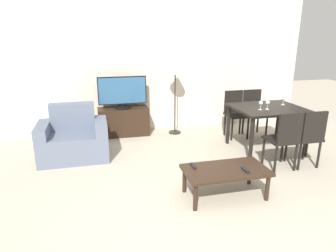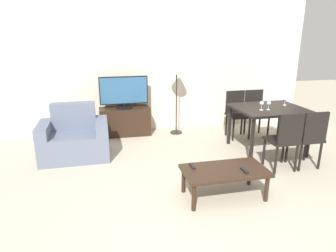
{
  "view_description": "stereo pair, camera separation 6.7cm",
  "coord_description": "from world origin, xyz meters",
  "px_view_note": "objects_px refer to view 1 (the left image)",
  "views": [
    {
      "loc": [
        -0.91,
        -2.04,
        1.92
      ],
      "look_at": [
        0.06,
        1.93,
        0.65
      ],
      "focal_mm": 32.0,
      "sensor_mm": 36.0,
      "label": 1
    },
    {
      "loc": [
        -0.85,
        -2.06,
        1.92
      ],
      "look_at": [
        0.06,
        1.93,
        0.65
      ],
      "focal_mm": 32.0,
      "sensor_mm": 36.0,
      "label": 2
    }
  ],
  "objects_px": {
    "dining_chair_far_left": "(235,111)",
    "wine_glass_center": "(261,104)",
    "armchair": "(74,140)",
    "dining_chair_far": "(254,110)",
    "dining_table": "(268,113)",
    "remote_primary": "(245,170)",
    "remote_secondary": "(193,166)",
    "dining_chair_near_right": "(308,135)",
    "coffee_table": "(226,172)",
    "floor_lamp": "(175,71)",
    "dining_chair_near": "(284,138)",
    "tv_stand": "(124,122)",
    "wine_glass_right": "(268,103)",
    "tv": "(122,93)",
    "wine_glass_left": "(284,99)"
  },
  "relations": [
    {
      "from": "dining_chair_far",
      "to": "dining_chair_near_right",
      "type": "bearing_deg",
      "value": -90.0
    },
    {
      "from": "armchair",
      "to": "remote_primary",
      "type": "distance_m",
      "value": 2.72
    },
    {
      "from": "floor_lamp",
      "to": "dining_chair_far",
      "type": "bearing_deg",
      "value": -16.68
    },
    {
      "from": "coffee_table",
      "to": "wine_glass_center",
      "type": "relative_size",
      "value": 6.92
    },
    {
      "from": "dining_chair_near_right",
      "to": "remote_secondary",
      "type": "distance_m",
      "value": 1.91
    },
    {
      "from": "dining_table",
      "to": "remote_primary",
      "type": "relative_size",
      "value": 7.45
    },
    {
      "from": "remote_primary",
      "to": "dining_chair_far",
      "type": "bearing_deg",
      "value": 58.89
    },
    {
      "from": "dining_chair_far_left",
      "to": "dining_chair_near_right",
      "type": "bearing_deg",
      "value": -75.96
    },
    {
      "from": "dining_chair_far",
      "to": "dining_table",
      "type": "bearing_deg",
      "value": -104.04
    },
    {
      "from": "armchair",
      "to": "coffee_table",
      "type": "xyz_separation_m",
      "value": [
        1.84,
        -1.69,
        0.02
      ]
    },
    {
      "from": "armchair",
      "to": "wine_glass_right",
      "type": "relative_size",
      "value": 7.21
    },
    {
      "from": "dining_chair_near_right",
      "to": "wine_glass_right",
      "type": "xyz_separation_m",
      "value": [
        -0.3,
        0.65,
        0.35
      ]
    },
    {
      "from": "tv_stand",
      "to": "wine_glass_right",
      "type": "distance_m",
      "value": 2.7
    },
    {
      "from": "wine_glass_center",
      "to": "tv",
      "type": "bearing_deg",
      "value": 144.35
    },
    {
      "from": "dining_chair_near",
      "to": "dining_chair_near_right",
      "type": "xyz_separation_m",
      "value": [
        0.39,
        0.0,
        0.0
      ]
    },
    {
      "from": "tv_stand",
      "to": "dining_chair_near",
      "type": "relative_size",
      "value": 1.1
    },
    {
      "from": "wine_glass_center",
      "to": "wine_glass_right",
      "type": "relative_size",
      "value": 1.0
    },
    {
      "from": "dining_chair_near_right",
      "to": "wine_glass_center",
      "type": "xyz_separation_m",
      "value": [
        -0.42,
        0.66,
        0.35
      ]
    },
    {
      "from": "tv_stand",
      "to": "remote_secondary",
      "type": "distance_m",
      "value": 2.56
    },
    {
      "from": "wine_glass_center",
      "to": "dining_chair_near",
      "type": "bearing_deg",
      "value": -87.77
    },
    {
      "from": "wine_glass_center",
      "to": "dining_chair_near_right",
      "type": "bearing_deg",
      "value": -57.67
    },
    {
      "from": "dining_chair_far",
      "to": "wine_glass_left",
      "type": "height_order",
      "value": "wine_glass_left"
    },
    {
      "from": "dining_chair_far_left",
      "to": "floor_lamp",
      "type": "height_order",
      "value": "floor_lamp"
    },
    {
      "from": "coffee_table",
      "to": "dining_chair_far",
      "type": "distance_m",
      "value": 2.57
    },
    {
      "from": "armchair",
      "to": "dining_chair_near",
      "type": "xyz_separation_m",
      "value": [
        2.97,
        -1.18,
        0.19
      ]
    },
    {
      "from": "coffee_table",
      "to": "tv",
      "type": "bearing_deg",
      "value": 109.99
    },
    {
      "from": "coffee_table",
      "to": "dining_chair_near",
      "type": "xyz_separation_m",
      "value": [
        1.12,
        0.51,
        0.17
      ]
    },
    {
      "from": "armchair",
      "to": "wine_glass_left",
      "type": "distance_m",
      "value": 3.56
    },
    {
      "from": "armchair",
      "to": "floor_lamp",
      "type": "relative_size",
      "value": 0.72
    },
    {
      "from": "coffee_table",
      "to": "wine_glass_center",
      "type": "height_order",
      "value": "wine_glass_center"
    },
    {
      "from": "coffee_table",
      "to": "dining_chair_near_right",
      "type": "xyz_separation_m",
      "value": [
        1.51,
        0.51,
        0.17
      ]
    },
    {
      "from": "remote_primary",
      "to": "armchair",
      "type": "bearing_deg",
      "value": 138.89
    },
    {
      "from": "armchair",
      "to": "wine_glass_center",
      "type": "bearing_deg",
      "value": -10.12
    },
    {
      "from": "dining_chair_near_right",
      "to": "remote_primary",
      "type": "bearing_deg",
      "value": -155.2
    },
    {
      "from": "remote_secondary",
      "to": "dining_chair_near",
      "type": "bearing_deg",
      "value": 13.3
    },
    {
      "from": "dining_chair_near_right",
      "to": "dining_chair_near",
      "type": "bearing_deg",
      "value": 180.0
    },
    {
      "from": "dining_chair_far_left",
      "to": "wine_glass_center",
      "type": "height_order",
      "value": "wine_glass_center"
    },
    {
      "from": "tv_stand",
      "to": "dining_chair_near_right",
      "type": "height_order",
      "value": "dining_chair_near_right"
    },
    {
      "from": "tv",
      "to": "remote_secondary",
      "type": "relative_size",
      "value": 6.1
    },
    {
      "from": "armchair",
      "to": "dining_chair_far",
      "type": "relative_size",
      "value": 1.2
    },
    {
      "from": "armchair",
      "to": "dining_table",
      "type": "relative_size",
      "value": 0.94
    },
    {
      "from": "dining_table",
      "to": "armchair",
      "type": "bearing_deg",
      "value": 172.77
    },
    {
      "from": "dining_chair_far_left",
      "to": "coffee_table",
      "type": "bearing_deg",
      "value": -118.46
    },
    {
      "from": "dining_chair_far_left",
      "to": "remote_secondary",
      "type": "xyz_separation_m",
      "value": [
        -1.48,
        -1.91,
        -0.12
      ]
    },
    {
      "from": "remote_primary",
      "to": "wine_glass_center",
      "type": "distance_m",
      "value": 1.62
    },
    {
      "from": "coffee_table",
      "to": "floor_lamp",
      "type": "bearing_deg",
      "value": 89.05
    },
    {
      "from": "tv_stand",
      "to": "dining_chair_far_left",
      "type": "xyz_separation_m",
      "value": [
        2.08,
        -0.57,
        0.22
      ]
    },
    {
      "from": "dining_chair_near",
      "to": "dining_chair_near_right",
      "type": "relative_size",
      "value": 1.0
    },
    {
      "from": "dining_chair_far_left",
      "to": "wine_glass_left",
      "type": "relative_size",
      "value": 6.01
    },
    {
      "from": "coffee_table",
      "to": "wine_glass_right",
      "type": "height_order",
      "value": "wine_glass_right"
    }
  ]
}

